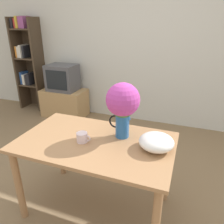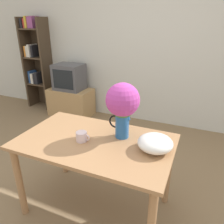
{
  "view_description": "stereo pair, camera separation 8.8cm",
  "coord_description": "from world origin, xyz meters",
  "px_view_note": "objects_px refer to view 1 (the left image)",
  "views": [
    {
      "loc": [
        0.8,
        -1.5,
        1.67
      ],
      "look_at": [
        0.21,
        0.09,
        0.95
      ],
      "focal_mm": 35.0,
      "sensor_mm": 36.0,
      "label": 1
    },
    {
      "loc": [
        0.88,
        -1.46,
        1.67
      ],
      "look_at": [
        0.21,
        0.09,
        0.95
      ],
      "focal_mm": 35.0,
      "sensor_mm": 36.0,
      "label": 2
    }
  ],
  "objects_px": {
    "flower_vase": "(123,104)",
    "white_bowl": "(156,142)",
    "coffee_mug": "(82,137)",
    "tv_set": "(63,78)"
  },
  "relations": [
    {
      "from": "coffee_mug",
      "to": "white_bowl",
      "type": "height_order",
      "value": "white_bowl"
    },
    {
      "from": "tv_set",
      "to": "coffee_mug",
      "type": "bearing_deg",
      "value": -53.8
    },
    {
      "from": "tv_set",
      "to": "white_bowl",
      "type": "bearing_deg",
      "value": -42.04
    },
    {
      "from": "flower_vase",
      "to": "white_bowl",
      "type": "distance_m",
      "value": 0.4
    },
    {
      "from": "white_bowl",
      "to": "coffee_mug",
      "type": "bearing_deg",
      "value": -170.1
    },
    {
      "from": "flower_vase",
      "to": "white_bowl",
      "type": "bearing_deg",
      "value": -17.26
    },
    {
      "from": "coffee_mug",
      "to": "white_bowl",
      "type": "distance_m",
      "value": 0.6
    },
    {
      "from": "flower_vase",
      "to": "white_bowl",
      "type": "height_order",
      "value": "flower_vase"
    },
    {
      "from": "coffee_mug",
      "to": "tv_set",
      "type": "relative_size",
      "value": 0.24
    },
    {
      "from": "flower_vase",
      "to": "white_bowl",
      "type": "relative_size",
      "value": 1.75
    }
  ]
}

